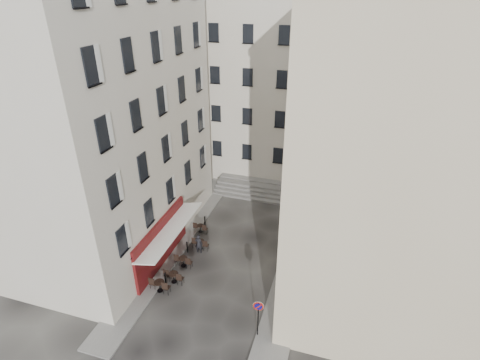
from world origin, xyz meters
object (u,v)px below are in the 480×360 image
at_px(bistro_table_a, 160,285).
at_px(bistro_table_b, 174,276).
at_px(no_parking_sign, 258,312).
at_px(pedestrian, 199,244).

bearing_deg(bistro_table_a, bistro_table_b, 63.29).
distance_m(bistro_table_a, bistro_table_b, 1.13).
bearing_deg(no_parking_sign, bistro_table_b, 152.00).
bearing_deg(bistro_table_a, pedestrian, 78.64).
relative_size(no_parking_sign, bistro_table_a, 1.85).
xyz_separation_m(bistro_table_a, pedestrian, (0.88, 4.38, 0.28)).
relative_size(no_parking_sign, pedestrian, 1.66).
xyz_separation_m(bistro_table_b, pedestrian, (0.37, 3.37, 0.29)).
xyz_separation_m(bistro_table_a, bistro_table_b, (0.51, 1.01, -0.02)).
distance_m(no_parking_sign, pedestrian, 8.51).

